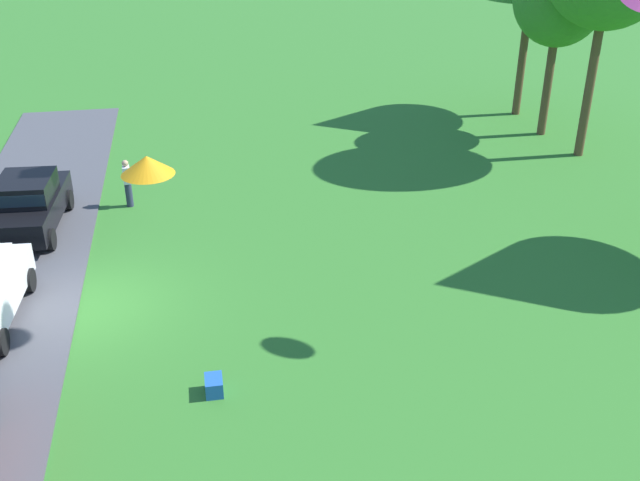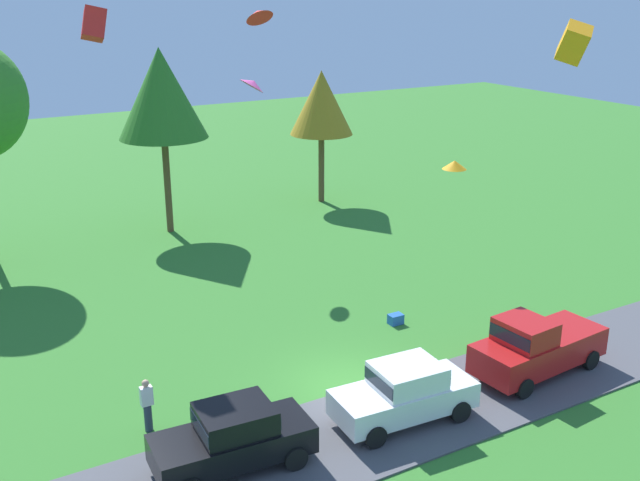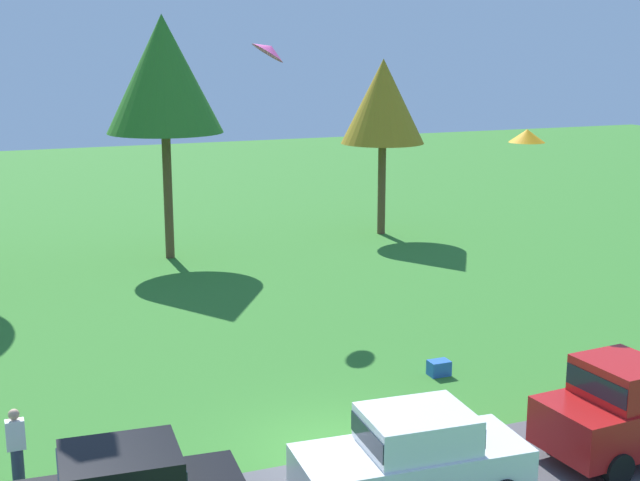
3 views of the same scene
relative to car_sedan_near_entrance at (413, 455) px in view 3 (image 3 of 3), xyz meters
The scene contains 8 objects.
ground_plane 3.04m from the car_sedan_near_entrance, 98.58° to the left, with size 120.00×120.00×0.00m, color #337528.
car_sedan_near_entrance is the anchor object (origin of this frame).
person_watching_sky 7.73m from the car_sedan_near_entrance, 153.71° to the left, with size 0.36×0.24×1.71m.
tree_center_back 22.46m from the car_sedan_near_entrance, 89.66° to the left, with size 4.61×4.61×9.74m.
tree_left_of_center 25.27m from the car_sedan_near_entrance, 65.63° to the left, with size 3.77×3.77×7.95m.
cooler_box 7.01m from the car_sedan_near_entrance, 56.45° to the left, with size 0.56×0.40×0.40m, color blue.
kite_delta_low_drifter 17.44m from the car_sedan_near_entrance, 80.81° to the left, with size 1.23×1.23×0.28m, color #EA4C9E.
kite_delta_mid_center 9.26m from the car_sedan_near_entrance, 41.26° to the left, with size 0.91×0.91×0.33m, color orange.
Camera 3 is at (-7.00, -16.57, 8.66)m, focal length 50.00 mm.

